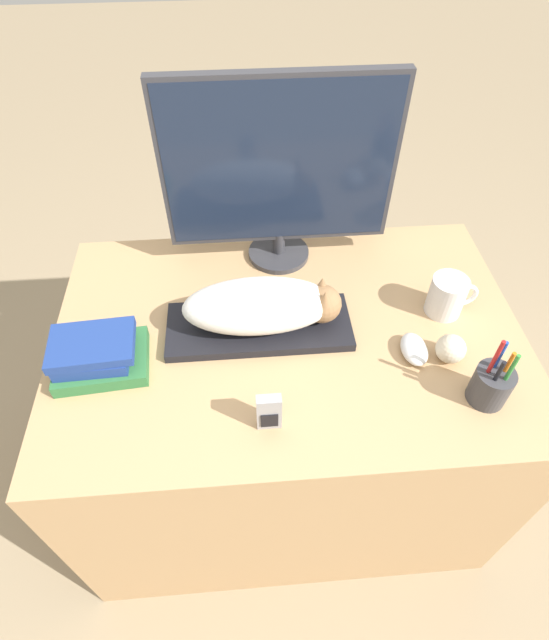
{
  "coord_description": "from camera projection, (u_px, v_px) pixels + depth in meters",
  "views": [
    {
      "loc": [
        -0.1,
        -0.43,
        1.71
      ],
      "look_at": [
        -0.04,
        0.38,
        0.81
      ],
      "focal_mm": 28.0,
      "sensor_mm": 36.0,
      "label": 1
    }
  ],
  "objects": [
    {
      "name": "ground_plane",
      "position": [
        296.0,
        584.0,
        1.56
      ],
      "size": [
        12.0,
        12.0,
        0.0
      ],
      "primitive_type": "plane",
      "color": "#998466"
    },
    {
      "name": "desk",
      "position": [
        286.0,
        410.0,
        1.55
      ],
      "size": [
        1.19,
        0.8,
        0.75
      ],
      "color": "tan",
      "rests_on": "ground_plane"
    },
    {
      "name": "keyboard",
      "position": [
        259.0,
        327.0,
        1.26
      ],
      "size": [
        0.46,
        0.18,
        0.02
      ],
      "color": "black",
      "rests_on": "desk"
    },
    {
      "name": "cat",
      "position": [
        266.0,
        305.0,
        1.21
      ],
      "size": [
        0.39,
        0.16,
        0.13
      ],
      "color": "white",
      "rests_on": "keyboard"
    },
    {
      "name": "monitor",
      "position": [
        278.0,
        170.0,
        1.26
      ],
      "size": [
        0.6,
        0.18,
        0.52
      ],
      "color": "#333338",
      "rests_on": "desk"
    },
    {
      "name": "computer_mouse",
      "position": [
        414.0,
        349.0,
        1.2
      ],
      "size": [
        0.06,
        0.1,
        0.04
      ],
      "color": "silver",
      "rests_on": "desk"
    },
    {
      "name": "coffee_mug",
      "position": [
        448.0,
        296.0,
        1.28
      ],
      "size": [
        0.13,
        0.09,
        0.11
      ],
      "color": "silver",
      "rests_on": "desk"
    },
    {
      "name": "pen_cup",
      "position": [
        491.0,
        385.0,
        1.09
      ],
      "size": [
        0.09,
        0.09,
        0.19
      ],
      "color": "#38383D",
      "rests_on": "desk"
    },
    {
      "name": "baseball",
      "position": [
        451.0,
        349.0,
        1.18
      ],
      "size": [
        0.07,
        0.07,
        0.07
      ],
      "color": "beige",
      "rests_on": "desk"
    },
    {
      "name": "phone",
      "position": [
        269.0,
        412.0,
        1.05
      ],
      "size": [
        0.05,
        0.03,
        0.1
      ],
      "color": "#99999E",
      "rests_on": "desk"
    },
    {
      "name": "book_stack",
      "position": [
        97.0,
        355.0,
        1.16
      ],
      "size": [
        0.23,
        0.18,
        0.09
      ],
      "color": "#2D6B38",
      "rests_on": "desk"
    }
  ]
}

